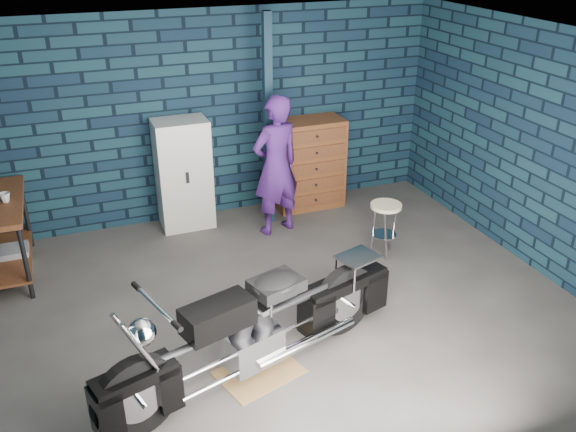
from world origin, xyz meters
name	(u,v)px	position (x,y,z in m)	size (l,w,h in m)	color
ground	(282,306)	(0.00, 0.00, 0.00)	(6.00, 6.00, 0.00)	#55534F
room_walls	(261,115)	(0.00, 0.55, 1.90)	(6.02, 5.01, 2.71)	#0F1F32
support_post	(268,124)	(0.55, 1.95, 1.35)	(0.10, 0.10, 2.70)	#122738
workbench	(1,239)	(-2.68, 1.72, 0.46)	(0.60, 1.40, 0.91)	brown
drip_mat	(259,372)	(-0.55, -0.89, 0.00)	(0.71, 0.53, 0.01)	olive
motorcycle	(258,321)	(-0.55, -0.89, 0.56)	(2.53, 0.69, 1.12)	black
person	(276,166)	(0.54, 1.66, 0.90)	(0.65, 0.43, 1.79)	#441D6E
storage_bin	(9,260)	(-2.66, 1.79, 0.14)	(0.46, 0.32, 0.28)	#999BA2
locker	(184,174)	(-0.50, 2.23, 0.71)	(0.67, 0.48, 1.43)	silver
tool_chest	(309,164)	(1.23, 2.23, 0.62)	(0.93, 0.52, 1.24)	brown
shop_stool	(384,230)	(1.52, 0.60, 0.33)	(0.36, 0.36, 0.66)	beige
cup_b	(5,197)	(-2.55, 1.66, 0.96)	(0.11, 0.11, 0.10)	beige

